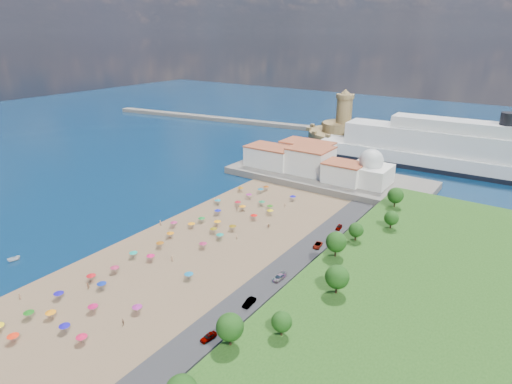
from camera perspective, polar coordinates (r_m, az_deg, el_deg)
The scene contains 12 objects.
ground at distance 143.78m, azimuth -7.03°, elevation -5.56°, with size 700.00×700.00×0.00m, color #071938.
terrace at distance 195.14m, azimuth 9.52°, elevation 1.95°, with size 90.00×36.00×3.00m, color #59544C.
jetty at distance 234.53m, azimuth 8.39°, elevation 5.12°, with size 18.00×70.00×2.40m, color #59544C.
breakwater at distance 323.05m, azimuth -3.76°, elevation 9.58°, with size 200.00×7.00×2.60m, color #59544C.
waterfront_buildings at distance 199.34m, azimuth 6.32°, elevation 4.43°, with size 57.00×29.00×11.00m.
domed_building at distance 184.00m, azimuth 15.00°, elevation 2.81°, with size 16.00×16.00×15.00m.
fortress at distance 259.71m, azimuth 11.46°, elevation 7.69°, with size 40.00×40.00×32.40m.
cruise_ship at distance 225.46m, azimuth 25.35°, elevation 4.70°, with size 137.02×25.80×29.77m.
beach_parasols at distance 137.23m, azimuth -9.59°, elevation -6.05°, with size 31.25×112.03×2.20m.
beachgoers at distance 143.25m, azimuth -7.20°, elevation -5.17°, with size 33.82×95.10×1.89m.
parked_cars at distance 119.51m, azimuth 4.04°, elevation -10.52°, with size 2.80×71.32×1.45m.
hillside_trees at distance 108.05m, azimuth 9.52°, elevation -9.09°, with size 14.95×109.47×7.16m.
Camera 1 is at (87.24, -95.27, 63.13)m, focal length 30.00 mm.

